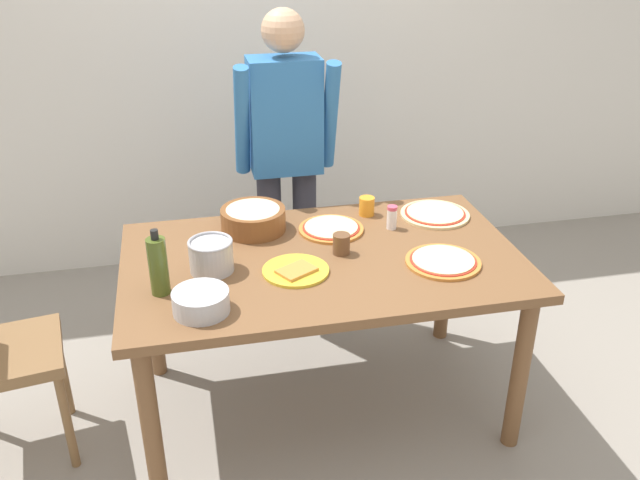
# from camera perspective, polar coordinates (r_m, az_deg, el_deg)

# --- Properties ---
(ground) EXTENTS (8.00, 8.00, 0.00)m
(ground) POSITION_cam_1_polar(r_m,az_deg,el_deg) (3.18, 0.20, -13.53)
(ground) COLOR gray
(wall_back) EXTENTS (5.60, 0.10, 2.60)m
(wall_back) POSITION_cam_1_polar(r_m,az_deg,el_deg) (4.07, -4.81, 15.98)
(wall_back) COLOR silver
(wall_back) RESTS_ON ground
(dining_table) EXTENTS (1.60, 0.96, 0.76)m
(dining_table) POSITION_cam_1_polar(r_m,az_deg,el_deg) (2.80, 0.22, -3.03)
(dining_table) COLOR brown
(dining_table) RESTS_ON ground
(person_cook) EXTENTS (0.49, 0.25, 1.62)m
(person_cook) POSITION_cam_1_polar(r_m,az_deg,el_deg) (3.36, -2.87, 7.28)
(person_cook) COLOR #2D2D38
(person_cook) RESTS_ON ground
(pizza_raw_on_board) EXTENTS (0.31, 0.31, 0.02)m
(pizza_raw_on_board) POSITION_cam_1_polar(r_m,az_deg,el_deg) (3.14, 9.59, 2.18)
(pizza_raw_on_board) COLOR beige
(pizza_raw_on_board) RESTS_ON dining_table
(pizza_cooked_on_tray) EXTENTS (0.28, 0.28, 0.02)m
(pizza_cooked_on_tray) POSITION_cam_1_polar(r_m,az_deg,el_deg) (2.96, 0.94, 0.97)
(pizza_cooked_on_tray) COLOR #C67A33
(pizza_cooked_on_tray) RESTS_ON dining_table
(pizza_second_cooked) EXTENTS (0.30, 0.30, 0.02)m
(pizza_second_cooked) POSITION_cam_1_polar(r_m,az_deg,el_deg) (2.74, 10.26, -1.76)
(pizza_second_cooked) COLOR #C67A33
(pizza_second_cooked) RESTS_ON dining_table
(plate_with_slice) EXTENTS (0.26, 0.26, 0.02)m
(plate_with_slice) POSITION_cam_1_polar(r_m,az_deg,el_deg) (2.64, -2.03, -2.57)
(plate_with_slice) COLOR gold
(plate_with_slice) RESTS_ON dining_table
(popcorn_bowl) EXTENTS (0.28, 0.28, 0.11)m
(popcorn_bowl) POSITION_cam_1_polar(r_m,az_deg,el_deg) (2.96, -5.61, 1.92)
(popcorn_bowl) COLOR brown
(popcorn_bowl) RESTS_ON dining_table
(mixing_bowl_steel) EXTENTS (0.20, 0.20, 0.08)m
(mixing_bowl_steel) POSITION_cam_1_polar(r_m,az_deg,el_deg) (2.42, -9.93, -5.10)
(mixing_bowl_steel) COLOR #B7B7BC
(mixing_bowl_steel) RESTS_ON dining_table
(olive_oil_bottle) EXTENTS (0.07, 0.07, 0.26)m
(olive_oil_bottle) POSITION_cam_1_polar(r_m,az_deg,el_deg) (2.52, -13.37, -2.10)
(olive_oil_bottle) COLOR #47561E
(olive_oil_bottle) RESTS_ON dining_table
(steel_pot) EXTENTS (0.17, 0.17, 0.13)m
(steel_pot) POSITION_cam_1_polar(r_m,az_deg,el_deg) (2.65, -9.09, -1.28)
(steel_pot) COLOR #B7B7BC
(steel_pot) RESTS_ON dining_table
(cup_orange) EXTENTS (0.07, 0.07, 0.08)m
(cup_orange) POSITION_cam_1_polar(r_m,az_deg,el_deg) (3.10, 3.93, 2.84)
(cup_orange) COLOR orange
(cup_orange) RESTS_ON dining_table
(cup_small_brown) EXTENTS (0.07, 0.07, 0.08)m
(cup_small_brown) POSITION_cam_1_polar(r_m,az_deg,el_deg) (2.76, 1.80, -0.33)
(cup_small_brown) COLOR brown
(cup_small_brown) RESTS_ON dining_table
(salt_shaker) EXTENTS (0.04, 0.04, 0.11)m
(salt_shaker) POSITION_cam_1_polar(r_m,az_deg,el_deg) (2.98, 6.03, 1.89)
(salt_shaker) COLOR white
(salt_shaker) RESTS_ON dining_table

